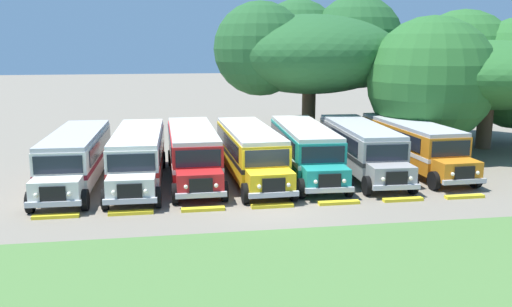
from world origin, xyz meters
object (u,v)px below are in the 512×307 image
at_px(parked_bus_slot_6, 412,143).
at_px(parked_bus_slot_5, 360,146).
at_px(broad_shade_tree, 310,49).
at_px(parked_bus_slot_0, 76,156).
at_px(parked_bus_slot_2, 193,151).
at_px(utility_pole, 457,105).
at_px(parked_bus_slot_4, 305,148).
at_px(parked_bus_slot_3, 251,151).
at_px(parked_bus_slot_1, 138,154).
at_px(secondary_tree, 478,73).

bearing_deg(parked_bus_slot_6, parked_bus_slot_5, -84.22).
bearing_deg(broad_shade_tree, parked_bus_slot_0, -144.48).
bearing_deg(parked_bus_slot_2, parked_bus_slot_0, -87.48).
height_order(broad_shade_tree, utility_pole, broad_shade_tree).
xyz_separation_m(parked_bus_slot_4, utility_pole, (10.49, 2.01, 2.04)).
relative_size(parked_bus_slot_3, parked_bus_slot_6, 1.00).
xyz_separation_m(parked_bus_slot_2, broad_shade_tree, (9.57, 10.94, 5.45)).
relative_size(parked_bus_slot_0, parked_bus_slot_1, 1.00).
height_order(parked_bus_slot_2, utility_pole, utility_pole).
relative_size(parked_bus_slot_3, utility_pole, 1.61).
bearing_deg(parked_bus_slot_5, parked_bus_slot_2, -88.86).
bearing_deg(utility_pole, broad_shade_tree, 129.20).
relative_size(broad_shade_tree, utility_pole, 2.26).
bearing_deg(parked_bus_slot_1, parked_bus_slot_5, 92.64).
bearing_deg(parked_bus_slot_0, secondary_tree, 104.77).
distance_m(parked_bus_slot_6, secondary_tree, 10.23).
distance_m(parked_bus_slot_4, parked_bus_slot_5, 3.36).
bearing_deg(parked_bus_slot_4, parked_bus_slot_2, -88.86).
relative_size(parked_bus_slot_2, secondary_tree, 0.62).
bearing_deg(broad_shade_tree, parked_bus_slot_6, -70.77).
distance_m(parked_bus_slot_1, secondary_tree, 24.96).
height_order(parked_bus_slot_5, secondary_tree, secondary_tree).
relative_size(parked_bus_slot_2, parked_bus_slot_6, 1.00).
xyz_separation_m(parked_bus_slot_5, secondary_tree, (10.94, 6.30, 3.81)).
bearing_deg(secondary_tree, parked_bus_slot_1, -164.42).
bearing_deg(parked_bus_slot_5, broad_shade_tree, -176.70).
xyz_separation_m(parked_bus_slot_3, parked_bus_slot_4, (3.24, 0.36, 0.00)).
bearing_deg(parked_bus_slot_0, parked_bus_slot_6, 93.30).
height_order(parked_bus_slot_6, utility_pole, utility_pole).
distance_m(parked_bus_slot_2, parked_bus_slot_6, 13.28).
xyz_separation_m(parked_bus_slot_3, broad_shade_tree, (6.35, 11.42, 5.45)).
bearing_deg(parked_bus_slot_3, parked_bus_slot_2, -100.60).
height_order(parked_bus_slot_4, broad_shade_tree, broad_shade_tree).
xyz_separation_m(parked_bus_slot_0, parked_bus_slot_6, (19.57, 0.72, 0.00)).
height_order(parked_bus_slot_2, secondary_tree, secondary_tree).
bearing_deg(utility_pole, secondary_tree, 48.10).
xyz_separation_m(parked_bus_slot_0, secondary_tree, (27.07, 6.54, 3.81)).
relative_size(parked_bus_slot_2, parked_bus_slot_5, 1.00).
relative_size(parked_bus_slot_2, parked_bus_slot_3, 1.00).
height_order(parked_bus_slot_3, utility_pole, utility_pole).
bearing_deg(parked_bus_slot_6, broad_shade_tree, -163.00).
bearing_deg(parked_bus_slot_4, parked_bus_slot_5, 91.60).
height_order(parked_bus_slot_2, broad_shade_tree, broad_shade_tree).
distance_m(parked_bus_slot_0, broad_shade_tree, 20.24).
distance_m(parked_bus_slot_5, parked_bus_slot_6, 3.48).
height_order(parked_bus_slot_0, parked_bus_slot_3, same).
xyz_separation_m(parked_bus_slot_2, secondary_tree, (20.77, 6.16, 3.81)).
xyz_separation_m(parked_bus_slot_4, parked_bus_slot_6, (6.81, 0.45, 0.00)).
bearing_deg(utility_pole, parked_bus_slot_5, -164.00).
distance_m(parked_bus_slot_0, parked_bus_slot_4, 12.76).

